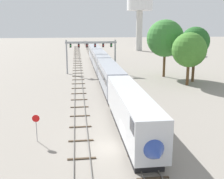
{
  "coord_description": "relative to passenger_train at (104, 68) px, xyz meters",
  "views": [
    {
      "loc": [
        -3.69,
        -25.53,
        12.07
      ],
      "look_at": [
        1.0,
        12.0,
        3.0
      ],
      "focal_mm": 45.44,
      "sensor_mm": 36.0,
      "label": 1
    }
  ],
  "objects": [
    {
      "name": "stop_sign",
      "position": [
        -10.0,
        -30.46,
        -0.73
      ],
      "size": [
        0.76,
        0.08,
        2.88
      ],
      "color": "gray",
      "rests_on": "ground"
    },
    {
      "name": "signal_gantry",
      "position": [
        -2.25,
        8.86,
        3.26
      ],
      "size": [
        12.1,
        0.49,
        7.93
      ],
      "color": "#999BA0",
      "rests_on": "ground"
    },
    {
      "name": "track_main",
      "position": [
        0.0,
        27.03,
        -2.54
      ],
      "size": [
        2.6,
        200.0,
        0.16
      ],
      "color": "slate",
      "rests_on": "ground"
    },
    {
      "name": "ground_plane",
      "position": [
        -2.0,
        -32.97,
        -2.6
      ],
      "size": [
        400.0,
        400.0,
        0.0
      ],
      "primitive_type": "plane",
      "color": "gray"
    },
    {
      "name": "trackside_tree_right",
      "position": [
        13.69,
        2.46,
        5.92
      ],
      "size": [
        8.12,
        8.12,
        12.6
      ],
      "color": "brown",
      "rests_on": "ground"
    },
    {
      "name": "trackside_tree_mid",
      "position": [
        17.98,
        -3.58,
        5.6
      ],
      "size": [
        5.78,
        5.78,
        11.15
      ],
      "color": "brown",
      "rests_on": "ground"
    },
    {
      "name": "passenger_train",
      "position": [
        0.0,
        0.0,
        0.0
      ],
      "size": [
        3.04,
        78.91,
        4.8
      ],
      "color": "silver",
      "rests_on": "ground"
    },
    {
      "name": "water_tower",
      "position": [
        20.79,
        60.8,
        15.05
      ],
      "size": [
        10.78,
        10.78,
        22.07
      ],
      "color": "beige",
      "rests_on": "ground"
    },
    {
      "name": "trackside_tree_left",
      "position": [
        15.59,
        -6.69,
        4.25
      ],
      "size": [
        6.6,
        6.6,
        10.17
      ],
      "color": "brown",
      "rests_on": "ground"
    },
    {
      "name": "track_near",
      "position": [
        -5.5,
        7.03,
        -2.54
      ],
      "size": [
        2.6,
        160.0,
        0.16
      ],
      "color": "slate",
      "rests_on": "ground"
    }
  ]
}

